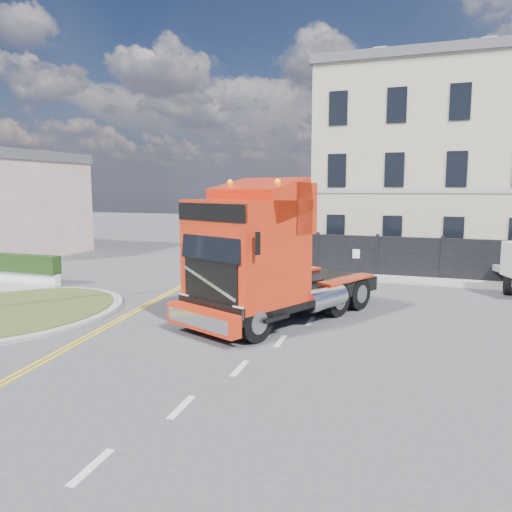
% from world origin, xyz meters
% --- Properties ---
extents(ground, '(120.00, 120.00, 0.00)m').
position_xyz_m(ground, '(0.00, 0.00, 0.00)').
color(ground, '#424244').
rests_on(ground, ground).
extents(traffic_island, '(6.80, 6.80, 0.17)m').
position_xyz_m(traffic_island, '(-7.00, -3.00, 0.08)').
color(traffic_island, gray).
rests_on(traffic_island, ground).
extents(seaside_bldg_pink, '(8.00, 8.00, 6.00)m').
position_xyz_m(seaside_bldg_pink, '(-20.00, 9.00, 3.00)').
color(seaside_bldg_pink, beige).
rests_on(seaside_bldg_pink, ground).
extents(hoarding_fence, '(18.80, 0.25, 2.00)m').
position_xyz_m(hoarding_fence, '(6.55, 9.00, 1.00)').
color(hoarding_fence, black).
rests_on(hoarding_fence, ground).
extents(georgian_building, '(12.30, 10.30, 12.80)m').
position_xyz_m(georgian_building, '(6.00, 16.50, 5.77)').
color(georgian_building, '#B1A58C').
rests_on(georgian_building, ground).
extents(pavement_far, '(20.00, 1.60, 0.12)m').
position_xyz_m(pavement_far, '(6.00, 8.10, 0.06)').
color(pavement_far, gray).
rests_on(pavement_far, ground).
extents(truck, '(5.56, 7.99, 4.50)m').
position_xyz_m(truck, '(1.53, -1.14, 2.02)').
color(truck, black).
rests_on(truck, ground).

